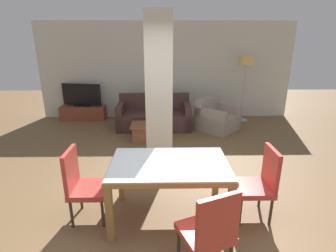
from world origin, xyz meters
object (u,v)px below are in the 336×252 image
object	(u,v)px
dining_chair_head_left	(82,183)
dining_chair_near_right	(210,230)
armchair	(217,119)
tv_screen	(82,95)
dining_chair_head_right	(260,181)
dining_table	(169,175)
floor_lamp	(246,66)
sofa	(154,117)
bottle	(152,121)
tv_stand	(83,113)
coffee_table	(147,132)

from	to	relation	value
dining_chair_head_left	dining_chair_near_right	bearing A→B (deg)	58.82
armchair	tv_screen	xyz separation A→B (m)	(-3.68, 0.95, 0.43)
dining_chair_head_right	dining_chair_near_right	distance (m)	1.18
dining_table	floor_lamp	bearing A→B (deg)	63.14
sofa	bottle	distance (m)	1.02
dining_chair_head_left	dining_chair_head_right	size ratio (longest dim) A/B	1.00
tv_stand	armchair	bearing A→B (deg)	-14.52
dining_chair_near_right	tv_stand	world-z (taller)	dining_chair_near_right
dining_table	armchair	distance (m)	3.73
tv_stand	dining_chair_near_right	bearing A→B (deg)	-62.67
dining_chair_head_right	bottle	world-z (taller)	dining_chair_head_right
dining_chair_near_right	floor_lamp	world-z (taller)	floor_lamp
dining_chair_head_right	sofa	distance (m)	3.98
dining_chair_head_right	coffee_table	world-z (taller)	dining_chair_head_right
dining_table	armchair	bearing A→B (deg)	69.55
sofa	bottle	world-z (taller)	sofa
dining_chair_near_right	sofa	bearing A→B (deg)	76.14
coffee_table	tv_stand	xyz separation A→B (m)	(-1.94, 1.70, -0.00)
dining_chair_head_left	tv_screen	xyz separation A→B (m)	(-1.29, 4.43, 0.20)
sofa	coffee_table	xyz separation A→B (m)	(-0.13, -0.96, -0.09)
tv_stand	bottle	bearing A→B (deg)	-40.11
coffee_table	bottle	distance (m)	0.31
dining_chair_head_right	sofa	bearing A→B (deg)	21.57
dining_chair_head_left	sofa	xyz separation A→B (m)	(0.78, 3.69, -0.22)
dining_table	tv_screen	distance (m)	5.03
dining_chair_near_right	sofa	size ratio (longest dim) A/B	0.51
bottle	floor_lamp	distance (m)	3.13
dining_chair_near_right	floor_lamp	size ratio (longest dim) A/B	0.53
sofa	tv_screen	xyz separation A→B (m)	(-2.07, 0.74, 0.42)
coffee_table	dining_chair_head_left	bearing A→B (deg)	-103.35
dining_chair_head_left	floor_lamp	bearing A→B (deg)	142.69
sofa	armchair	bearing A→B (deg)	172.35
dining_table	dining_chair_near_right	xyz separation A→B (m)	(0.36, -0.88, -0.10)
sofa	tv_stand	size ratio (longest dim) A/B	1.48
dining_chair_near_right	tv_screen	xyz separation A→B (m)	(-2.74, 5.31, 0.20)
dining_table	tv_stand	world-z (taller)	dining_table
coffee_table	tv_stand	size ratio (longest dim) A/B	0.57
sofa	bottle	bearing A→B (deg)	89.63
armchair	dining_chair_near_right	bearing A→B (deg)	30.37
sofa	floor_lamp	size ratio (longest dim) A/B	1.04
dining_chair_near_right	bottle	distance (m)	3.64
coffee_table	floor_lamp	xyz separation A→B (m)	(2.61, 1.54, 1.32)
sofa	tv_screen	world-z (taller)	tv_screen
dining_table	dining_chair_head_left	xyz separation A→B (m)	(-1.09, 0.00, -0.10)
dining_chair_near_right	tv_screen	world-z (taller)	tv_screen
sofa	dining_chair_head_right	bearing A→B (deg)	111.57
dining_chair_head_right	armchair	xyz separation A→B (m)	(0.15, 3.48, -0.23)
armchair	floor_lamp	distance (m)	1.72
coffee_table	dining_table	bearing A→B (deg)	-80.76
dining_table	sofa	xyz separation A→B (m)	(-0.32, 3.69, -0.32)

